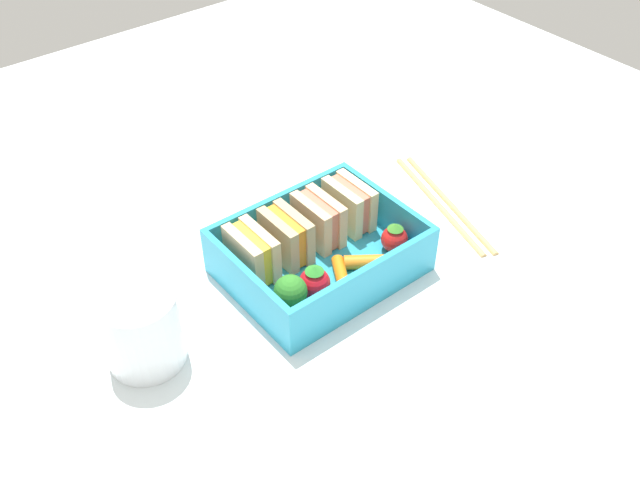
{
  "coord_description": "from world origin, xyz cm",
  "views": [
    {
      "loc": [
        -31.37,
        -39.11,
        47.26
      ],
      "look_at": [
        0.0,
        0.0,
        2.7
      ],
      "focal_mm": 40.0,
      "sensor_mm": 36.0,
      "label": 1
    }
  ],
  "objects": [
    {
      "name": "strawberry_left",
      "position": [
        6.61,
        -3.19,
        2.63
      ],
      "size": [
        2.61,
        2.61,
        3.21
      ],
      "color": "red",
      "rests_on": "bento_tray"
    },
    {
      "name": "chopstick_pair",
      "position": [
        16.81,
        -0.41,
        0.35
      ],
      "size": [
        6.7,
        17.88,
        0.7
      ],
      "color": "tan",
      "rests_on": "ground_plane"
    },
    {
      "name": "sandwich_center_right",
      "position": [
        5.86,
        2.68,
        3.52
      ],
      "size": [
        2.86,
        5.37,
        4.65
      ],
      "color": "beige",
      "rests_on": "bento_tray"
    },
    {
      "name": "broccoli_floret",
      "position": [
        -6.05,
        -3.45,
        3.43
      ],
      "size": [
        2.97,
        2.97,
        3.84
      ],
      "color": "#85C462",
      "rests_on": "bento_tray"
    },
    {
      "name": "sandwich_left",
      "position": [
        -5.86,
        2.68,
        3.52
      ],
      "size": [
        2.86,
        5.37,
        4.65
      ],
      "color": "beige",
      "rests_on": "bento_tray"
    },
    {
      "name": "bento_tray",
      "position": [
        0.0,
        0.0,
        0.6
      ],
      "size": [
        17.44,
        13.73,
        1.2
      ],
      "primitive_type": "cube",
      "color": "#2A9BBE",
      "rests_on": "ground_plane"
    },
    {
      "name": "strawberry_far_left",
      "position": [
        -3.21,
        -3.21,
        2.76
      ],
      "size": [
        2.87,
        2.87,
        3.47
      ],
      "color": "red",
      "rests_on": "bento_tray"
    },
    {
      "name": "sandwich_center",
      "position": [
        1.95,
        2.68,
        3.52
      ],
      "size": [
        2.86,
        5.37,
        4.65
      ],
      "color": "#E0B589",
      "rests_on": "bento_tray"
    },
    {
      "name": "ground_plane",
      "position": [
        0.0,
        0.0,
        -1.0
      ],
      "size": [
        120.0,
        120.0,
        2.0
      ],
      "primitive_type": "cube",
      "color": "white"
    },
    {
      "name": "carrot_stick_far_left",
      "position": [
        -0.14,
        -3.08,
        1.78
      ],
      "size": [
        3.03,
        4.04,
        1.16
      ],
      "primitive_type": "cylinder",
      "rotation": [
        1.57,
        0.0,
        5.75
      ],
      "color": "orange",
      "rests_on": "bento_tray"
    },
    {
      "name": "drinking_glass",
      "position": [
        -18.2,
        0.72,
        3.62
      ],
      "size": [
        6.64,
        6.64,
        7.23
      ],
      "primitive_type": "cylinder",
      "color": "white",
      "rests_on": "ground_plane"
    },
    {
      "name": "bento_rim",
      "position": [
        0.0,
        0.0,
        3.18
      ],
      "size": [
        17.44,
        13.73,
        3.96
      ],
      "color": "#2A9BBE",
      "rests_on": "bento_tray"
    },
    {
      "name": "carrot_stick_left",
      "position": [
        2.75,
        -3.37,
        1.88
      ],
      "size": [
        4.04,
        3.48,
        1.36
      ],
      "primitive_type": "cylinder",
      "rotation": [
        1.57,
        0.0,
        0.94
      ],
      "color": "orange",
      "rests_on": "bento_tray"
    },
    {
      "name": "sandwich_center_left",
      "position": [
        -1.95,
        2.68,
        3.52
      ],
      "size": [
        2.86,
        5.37,
        4.65
      ],
      "color": "tan",
      "rests_on": "bento_tray"
    }
  ]
}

